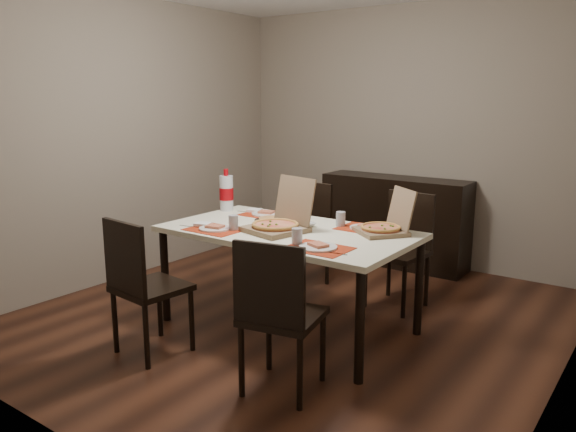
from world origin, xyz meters
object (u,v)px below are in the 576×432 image
(chair_far_right, at_px, (402,244))
(chair_near_left, at_px, (142,282))
(dining_table, at_px, (288,238))
(chair_far_left, at_px, (305,229))
(pizza_box_center, at_px, (279,223))
(sideboard, at_px, (394,221))
(chair_near_right, at_px, (278,311))
(dip_bowl, at_px, (307,225))
(soda_bottle, at_px, (226,193))

(chair_far_right, bearing_deg, chair_near_left, -117.52)
(dining_table, height_order, chair_far_left, chair_far_left)
(chair_far_right, height_order, pizza_box_center, pizza_box_center)
(chair_near_left, xyz_separation_m, chair_far_right, (0.98, 1.87, 0.00))
(sideboard, relative_size, chair_near_left, 1.61)
(chair_near_right, bearing_deg, chair_far_right, 91.52)
(sideboard, bearing_deg, chair_far_right, -61.75)
(chair_far_left, xyz_separation_m, chair_far_right, (0.95, 0.02, 0.00))
(sideboard, xyz_separation_m, dining_table, (0.08, -1.97, 0.23))
(dip_bowl, xyz_separation_m, soda_bottle, (-0.89, 0.11, 0.13))
(soda_bottle, bearing_deg, dining_table, -17.92)
(chair_near_left, bearing_deg, soda_bottle, 105.51)
(chair_near_left, height_order, pizza_box_center, pizza_box_center)
(chair_far_left, height_order, pizza_box_center, pizza_box_center)
(sideboard, bearing_deg, soda_bottle, -113.87)
(sideboard, height_order, pizza_box_center, pizza_box_center)
(chair_far_left, bearing_deg, dining_table, -62.80)
(dip_bowl, bearing_deg, pizza_box_center, -108.99)
(chair_far_right, bearing_deg, soda_bottle, -153.09)
(pizza_box_center, relative_size, soda_bottle, 1.38)
(dip_bowl, bearing_deg, chair_near_right, -64.80)
(chair_near_right, height_order, chair_far_right, same)
(chair_near_left, distance_m, chair_far_right, 2.11)
(chair_near_right, height_order, soda_bottle, soda_bottle)
(chair_near_right, height_order, pizza_box_center, pizza_box_center)
(chair_far_right, xyz_separation_m, dip_bowl, (-0.42, -0.78, 0.25))
(chair_near_left, height_order, chair_far_right, same)
(chair_far_right, xyz_separation_m, soda_bottle, (-1.31, -0.67, 0.39))
(sideboard, height_order, soda_bottle, soda_bottle)
(chair_near_right, distance_m, chair_far_right, 1.76)
(sideboard, distance_m, chair_near_left, 2.94)
(chair_far_right, xyz_separation_m, pizza_box_center, (-0.50, -1.02, 0.30))
(dining_table, relative_size, soda_bottle, 5.11)
(dining_table, height_order, soda_bottle, soda_bottle)
(dining_table, distance_m, pizza_box_center, 0.15)
(soda_bottle, bearing_deg, chair_near_left, -74.49)
(dip_bowl, bearing_deg, chair_far_left, 125.06)
(sideboard, xyz_separation_m, chair_far_right, (0.56, -1.04, 0.06))
(dip_bowl, bearing_deg, chair_far_right, 61.73)
(soda_bottle, bearing_deg, dip_bowl, -7.04)
(chair_near_right, bearing_deg, chair_far_left, 119.71)
(chair_far_right, bearing_deg, dip_bowl, -118.27)
(dining_table, distance_m, chair_far_right, 1.06)
(sideboard, bearing_deg, dip_bowl, -85.58)
(dining_table, distance_m, soda_bottle, 0.90)
(pizza_box_center, bearing_deg, sideboard, 91.60)
(sideboard, xyz_separation_m, pizza_box_center, (0.06, -2.06, 0.36))
(chair_near_right, xyz_separation_m, soda_bottle, (-1.36, 1.10, 0.39))
(chair_far_right, bearing_deg, chair_far_left, -178.65)
(chair_near_right, relative_size, soda_bottle, 2.64)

